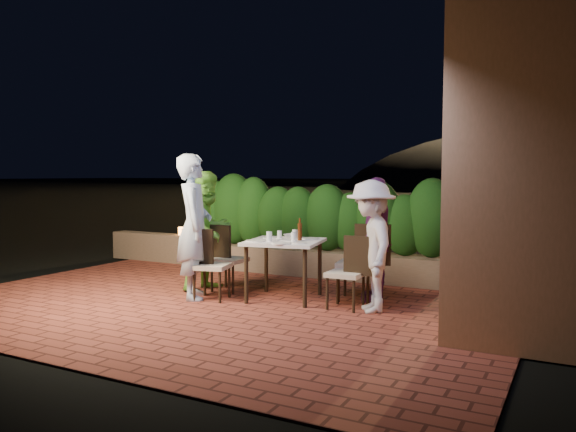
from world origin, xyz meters
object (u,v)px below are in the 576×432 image
Objects in this scene: beer_bottle at (300,229)px; chair_left_front at (212,264)px; diner_green at (208,231)px; chair_left_back at (229,258)px; diner_blue at (194,227)px; chair_right_front at (346,272)px; chair_right_back at (356,262)px; bowl at (291,236)px; parapet_lamp at (181,231)px; diner_white at (371,246)px; dining_table at (284,270)px; diner_purple at (377,239)px.

beer_bottle reaches higher than chair_left_front.
diner_green is at bearing -177.99° from beer_bottle.
diner_blue is at bearing -104.74° from chair_left_back.
beer_bottle is 0.32× the size of chair_right_front.
bowl is at bearing -6.13° from chair_right_back.
diner_white is at bearing -23.40° from parapet_lamp.
dining_table is 0.59× the size of diner_white.
chair_left_front is 0.49× the size of diner_blue.
diner_white reaches higher than chair_left_back.
chair_left_back reaches higher than dining_table.
diner_green is 11.58× the size of parapet_lamp.
diner_purple is at bearing -166.19° from chair_right_back.
bowl is 0.12× the size of diner_purple.
chair_right_back is 0.62× the size of diner_purple.
diner_blue is 2.26m from diner_white.
bowl is (-0.08, 0.33, 0.40)m from dining_table.
bowl is 1.31m from diner_white.
parapet_lamp is at bearing 154.56° from bowl.
parapet_lamp is (-1.82, 1.69, -0.24)m from diner_green.
chair_left_back is 0.59× the size of diner_white.
diner_white reaches higher than chair_right_front.
diner_blue is (-0.97, -0.80, 0.14)m from bowl.
diner_blue is at bearing 15.20° from chair_right_back.
chair_right_back is at bearing 8.81° from chair_left_back.
chair_left_front is at bearing -151.33° from dining_table.
diner_green is 1.05× the size of diner_purple.
chair_right_back is (-0.05, 0.48, 0.05)m from chair_right_front.
chair_left_back is at bearing -47.83° from diner_blue.
bowl reaches higher than parapet_lamp.
diner_green is at bearing -165.68° from bowl.
chair_right_front is 0.56× the size of diner_purple.
chair_right_back is at bearing -19.38° from parapet_lamp.
chair_right_back reaches higher than chair_right_front.
diner_purple is (2.25, 0.44, -0.04)m from diner_green.
bowl is 0.11× the size of diner_green.
beer_bottle is at bearing -131.33° from diner_white.
bowl is 1.16m from diner_green.
chair_left_back is 1.74m from chair_right_back.
dining_table is 0.91m from chair_left_back.
beer_bottle is 0.82m from chair_right_back.
beer_bottle is 0.29× the size of chair_right_back.
chair_left_back is 0.92× the size of chair_right_back.
chair_left_front is 0.59× the size of diner_white.
diner_blue reaches higher than diner_purple.
diner_purple reaches higher than chair_right_back.
diner_purple is (1.95, 0.38, 0.33)m from chair_left_back.
dining_table reaches higher than parapet_lamp.
chair_right_front is at bearing -24.29° from bowl.
bowl is 1.27m from diner_blue.
bowl is at bearing -139.76° from diner_white.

